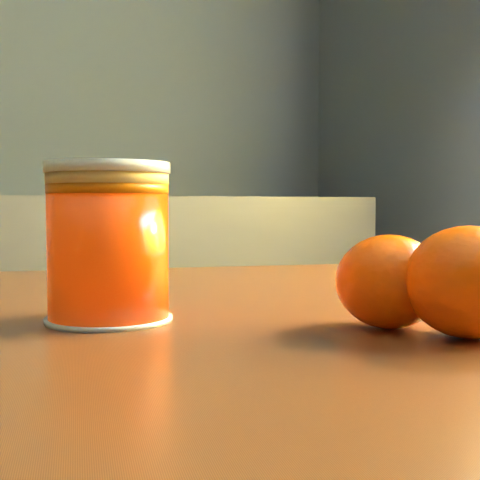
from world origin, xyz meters
name	(u,v)px	position (x,y,z in m)	size (l,w,h in m)	color
table	(371,446)	(0.82, 0.08, 0.70)	(1.18, 0.92, 0.80)	brown
juice_glass	(108,243)	(0.63, 0.11, 0.85)	(0.08, 0.08, 0.10)	#FF3805
orange_front	(469,282)	(0.81, -0.03, 0.83)	(0.08, 0.08, 0.07)	#FF4F05
orange_back	(389,281)	(0.79, 0.02, 0.83)	(0.07, 0.07, 0.06)	#FF4F05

